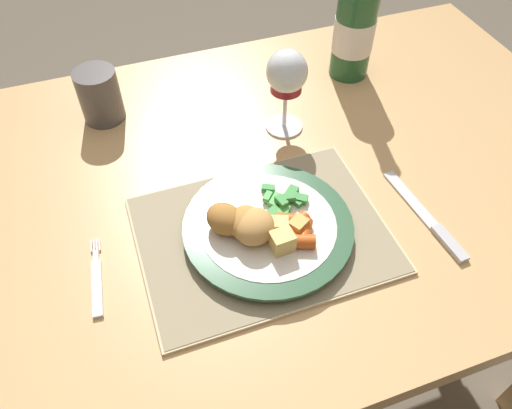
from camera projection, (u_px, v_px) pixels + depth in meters
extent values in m
plane|color=brown|center=(262.00, 358.00, 1.40)|extent=(6.00, 6.00, 0.00)
cube|color=tan|center=(266.00, 181.00, 0.85)|extent=(1.26, 0.80, 0.04)
cube|color=tan|center=(407.00, 141.00, 1.47)|extent=(0.06, 0.06, 0.70)
cube|color=#CCB789|center=(263.00, 235.00, 0.75)|extent=(0.37, 0.28, 0.01)
cube|color=gray|center=(263.00, 233.00, 0.75)|extent=(0.36, 0.27, 0.00)
cylinder|color=silver|center=(268.00, 230.00, 0.75)|extent=(0.21, 0.21, 0.01)
cylinder|color=#2D5638|center=(268.00, 226.00, 0.74)|extent=(0.25, 0.25, 0.01)
cylinder|color=silver|center=(268.00, 224.00, 0.74)|extent=(0.20, 0.20, 0.00)
ellipsoid|color=#A87033|center=(225.00, 219.00, 0.72)|extent=(0.07, 0.07, 0.04)
ellipsoid|color=#B77F3D|center=(247.00, 224.00, 0.71)|extent=(0.06, 0.07, 0.04)
ellipsoid|color=tan|center=(256.00, 225.00, 0.71)|extent=(0.08, 0.08, 0.03)
ellipsoid|color=tan|center=(254.00, 226.00, 0.71)|extent=(0.08, 0.08, 0.04)
cube|color=#338438|center=(268.00, 189.00, 0.78)|extent=(0.02, 0.02, 0.01)
cube|color=#338438|center=(272.00, 213.00, 0.74)|extent=(0.03, 0.02, 0.01)
cube|color=#4CA84C|center=(268.00, 197.00, 0.76)|extent=(0.02, 0.02, 0.01)
cube|color=#338438|center=(285.00, 199.00, 0.75)|extent=(0.02, 0.01, 0.01)
cube|color=#338438|center=(296.00, 200.00, 0.76)|extent=(0.02, 0.03, 0.01)
cube|color=green|center=(283.00, 213.00, 0.74)|extent=(0.03, 0.03, 0.01)
cube|color=#338438|center=(299.00, 198.00, 0.76)|extent=(0.03, 0.03, 0.01)
cube|color=#338438|center=(281.00, 201.00, 0.75)|extent=(0.02, 0.02, 0.01)
cube|color=#4CA84C|center=(276.00, 200.00, 0.76)|extent=(0.03, 0.03, 0.01)
cube|color=#338438|center=(291.00, 193.00, 0.77)|extent=(0.03, 0.03, 0.01)
cylinder|color=#CC5119|center=(307.00, 230.00, 0.72)|extent=(0.04, 0.04, 0.02)
cylinder|color=#CC5119|center=(302.00, 241.00, 0.70)|extent=(0.04, 0.03, 0.02)
cylinder|color=#CC5119|center=(289.00, 220.00, 0.73)|extent=(0.04, 0.04, 0.02)
cylinder|color=#CC5119|center=(295.00, 225.00, 0.72)|extent=(0.05, 0.04, 0.02)
cylinder|color=orange|center=(290.00, 233.00, 0.71)|extent=(0.04, 0.04, 0.02)
cylinder|color=orange|center=(297.00, 227.00, 0.72)|extent=(0.05, 0.05, 0.02)
cube|color=silver|center=(97.00, 288.00, 0.69)|extent=(0.02, 0.09, 0.01)
cube|color=silver|center=(96.00, 256.00, 0.73)|extent=(0.01, 0.02, 0.01)
cube|color=silver|center=(100.00, 245.00, 0.74)|extent=(0.00, 0.02, 0.00)
cube|color=silver|center=(97.00, 245.00, 0.74)|extent=(0.00, 0.02, 0.00)
cube|color=silver|center=(94.00, 246.00, 0.74)|extent=(0.00, 0.02, 0.00)
cube|color=silver|center=(91.00, 246.00, 0.74)|extent=(0.00, 0.02, 0.00)
cube|color=silver|center=(410.00, 199.00, 0.80)|extent=(0.03, 0.13, 0.00)
cube|color=#B2B2B7|center=(450.00, 243.00, 0.74)|extent=(0.02, 0.07, 0.01)
cylinder|color=silver|center=(284.00, 126.00, 0.92)|extent=(0.07, 0.07, 0.00)
cylinder|color=silver|center=(285.00, 108.00, 0.89)|extent=(0.01, 0.01, 0.08)
ellipsoid|color=silver|center=(287.00, 71.00, 0.83)|extent=(0.07, 0.07, 0.08)
cylinder|color=maroon|center=(286.00, 82.00, 0.85)|extent=(0.06, 0.06, 0.03)
cylinder|color=#23562D|center=(354.00, 30.00, 0.96)|extent=(0.08, 0.08, 0.19)
cylinder|color=white|center=(354.00, 34.00, 0.97)|extent=(0.08, 0.08, 0.07)
cube|color=#E5BC66|center=(279.00, 226.00, 0.72)|extent=(0.03, 0.03, 0.03)
cube|color=#E5BC66|center=(282.00, 241.00, 0.70)|extent=(0.03, 0.03, 0.03)
cube|color=gold|center=(298.00, 226.00, 0.72)|extent=(0.03, 0.03, 0.02)
cylinder|color=#4C4747|center=(100.00, 96.00, 0.90)|extent=(0.08, 0.08, 0.10)
cylinder|color=#2A2727|center=(93.00, 74.00, 0.87)|extent=(0.06, 0.06, 0.01)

